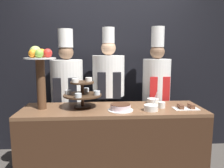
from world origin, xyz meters
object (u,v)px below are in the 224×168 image
at_px(serving_bowl_far, 153,101).
at_px(cake_round, 120,107).
at_px(chef_center_left, 109,90).
at_px(chef_left, 67,92).
at_px(tiered_stand, 82,93).
at_px(cake_square_tray, 186,107).
at_px(chef_center_right, 156,90).
at_px(fruit_pedestal, 40,67).
at_px(cup_white, 162,105).
at_px(serving_bowl_near, 151,108).

bearing_deg(serving_bowl_far, cake_round, -145.32).
bearing_deg(chef_center_left, chef_left, -179.99).
bearing_deg(tiered_stand, cake_square_tray, -6.67).
height_order(tiered_stand, chef_center_right, chef_center_right).
bearing_deg(fruit_pedestal, chef_center_left, 35.07).
height_order(fruit_pedestal, chef_left, chef_left).
height_order(fruit_pedestal, cup_white, fruit_pedestal).
bearing_deg(cup_white, fruit_pedestal, 177.76).
bearing_deg(chef_center_left, chef_center_right, -0.00).
distance_m(serving_bowl_near, chef_left, 1.17).
xyz_separation_m(cup_white, serving_bowl_far, (-0.04, 0.21, -0.00)).
bearing_deg(serving_bowl_near, chef_center_right, 70.93).
height_order(cup_white, cake_square_tray, cup_white).
distance_m(fruit_pedestal, chef_left, 0.67).
bearing_deg(tiered_stand, chef_center_left, 58.18).
bearing_deg(chef_center_right, serving_bowl_near, -109.07).
bearing_deg(serving_bowl_far, serving_bowl_near, -107.56).
xyz_separation_m(cake_round, cake_square_tray, (0.71, 0.02, -0.02)).
relative_size(cake_square_tray, chef_left, 0.15).
height_order(chef_center_left, chef_center_right, chef_center_right).
bearing_deg(cake_round, chef_left, 134.55).
xyz_separation_m(tiered_stand, serving_bowl_near, (0.72, -0.17, -0.14)).
xyz_separation_m(cake_round, cup_white, (0.46, 0.08, -0.00)).
bearing_deg(chef_center_left, tiered_stand, -121.82).
height_order(fruit_pedestal, serving_bowl_far, fruit_pedestal).
bearing_deg(serving_bowl_far, cake_square_tray, -42.63).
xyz_separation_m(cup_white, chef_center_right, (0.09, 0.57, 0.06)).
distance_m(fruit_pedestal, cup_white, 1.37).
bearing_deg(chef_center_left, fruit_pedestal, -144.93).
distance_m(tiered_stand, chef_center_left, 0.59).
bearing_deg(cup_white, chef_center_left, 133.94).
xyz_separation_m(fruit_pedestal, serving_bowl_near, (1.16, -0.15, -0.42)).
distance_m(tiered_stand, cake_square_tray, 1.13).
bearing_deg(tiered_stand, cake_round, -20.29).
xyz_separation_m(cake_square_tray, chef_center_left, (-0.80, 0.63, 0.09)).
distance_m(cake_square_tray, chef_left, 1.49).
xyz_separation_m(tiered_stand, chef_center_left, (0.31, 0.50, -0.06)).
relative_size(cake_square_tray, chef_center_left, 0.15).
xyz_separation_m(serving_bowl_near, serving_bowl_far, (0.10, 0.31, -0.00)).
bearing_deg(cup_white, serving_bowl_far, 101.31).
height_order(fruit_pedestal, cake_square_tray, fruit_pedestal).
bearing_deg(serving_bowl_far, chef_center_right, 69.63).
bearing_deg(chef_center_right, chef_left, -180.00).
distance_m(cup_white, serving_bowl_far, 0.22).
bearing_deg(serving_bowl_far, chef_left, 161.12).
xyz_separation_m(serving_bowl_far, chef_left, (-1.06, 0.36, 0.05)).
height_order(tiered_stand, chef_center_left, chef_center_left).
bearing_deg(chef_center_right, fruit_pedestal, -159.37).
relative_size(cake_square_tray, serving_bowl_far, 1.65).
relative_size(cake_round, serving_bowl_far, 1.67).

